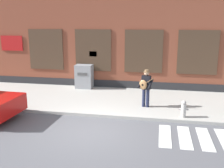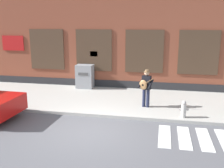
# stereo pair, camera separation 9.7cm
# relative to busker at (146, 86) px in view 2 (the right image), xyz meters

# --- Properties ---
(ground_plane) EXTENTS (160.00, 160.00, 0.00)m
(ground_plane) POSITION_rel_busker_xyz_m (-1.80, -2.76, -1.10)
(ground_plane) COLOR #56565B
(sidewalk) EXTENTS (28.00, 4.69, 0.13)m
(sidewalk) POSITION_rel_busker_xyz_m (-1.80, 0.96, -1.03)
(sidewalk) COLOR #ADAAA3
(sidewalk) RESTS_ON ground
(building_backdrop) EXTENTS (28.00, 4.06, 6.92)m
(building_backdrop) POSITION_rel_busker_xyz_m (-1.80, 5.30, 2.36)
(building_backdrop) COLOR brown
(building_backdrop) RESTS_ON ground
(busker) EXTENTS (0.72, 0.67, 1.70)m
(busker) POSITION_rel_busker_xyz_m (0.00, 0.00, 0.00)
(busker) COLOR #1E233D
(busker) RESTS_ON sidewalk
(utility_box) EXTENTS (0.96, 0.69, 1.36)m
(utility_box) POSITION_rel_busker_xyz_m (-3.70, 2.85, -0.29)
(utility_box) COLOR gray
(utility_box) RESTS_ON sidewalk
(fire_hydrant) EXTENTS (0.38, 0.20, 0.70)m
(fire_hydrant) POSITION_rel_busker_xyz_m (1.60, -1.04, -0.62)
(fire_hydrant) COLOR #B2ADA8
(fire_hydrant) RESTS_ON sidewalk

